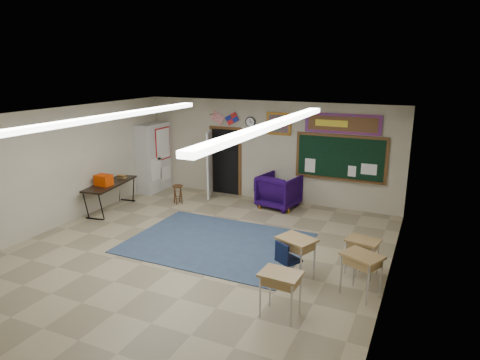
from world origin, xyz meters
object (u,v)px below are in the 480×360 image
at_px(student_desk_front_right, 362,255).
at_px(wingback_armchair, 279,191).
at_px(student_desk_front_left, 296,256).
at_px(folding_table, 111,195).
at_px(wooden_stool, 178,194).

bearing_deg(student_desk_front_right, wingback_armchair, 143.10).
height_order(wingback_armchair, student_desk_front_right, wingback_armchair).
distance_m(wingback_armchair, student_desk_front_right, 4.34).
bearing_deg(student_desk_front_left, student_desk_front_right, 53.33).
height_order(student_desk_front_right, folding_table, folding_table).
xyz_separation_m(student_desk_front_left, student_desk_front_right, (1.13, 0.69, -0.05)).
relative_size(student_desk_front_left, wooden_stool, 1.49).
distance_m(wingback_armchair, folding_table, 4.81).
bearing_deg(folding_table, student_desk_front_right, -17.17).
relative_size(wingback_armchair, student_desk_front_left, 1.27).
distance_m(student_desk_front_left, folding_table, 6.25).
xyz_separation_m(wingback_armchair, wooden_stool, (-2.84, -0.96, -0.19)).
xyz_separation_m(student_desk_front_right, folding_table, (-7.15, 1.00, 0.02)).
bearing_deg(folding_table, wingback_armchair, 18.55).
bearing_deg(wooden_stool, student_desk_front_right, -21.73).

